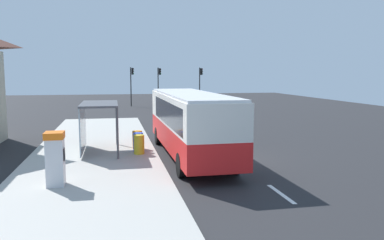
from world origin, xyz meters
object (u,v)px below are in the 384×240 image
at_px(sedan_near, 170,98).
at_px(ticket_machine, 55,158).
at_px(recycling_bin_orange, 137,140).
at_px(bus_shelter, 93,115).
at_px(recycling_bin_blue, 138,142).
at_px(traffic_light_median, 159,80).
at_px(traffic_light_near_side, 200,80).
at_px(recycling_bin_yellow, 139,144).
at_px(traffic_light_far_side, 132,80).
at_px(white_van, 182,98).
at_px(bus, 190,121).

xyz_separation_m(sedan_near, ticket_machine, (-9.78, -39.35, 0.38)).
bearing_deg(recycling_bin_orange, bus_shelter, -168.34).
height_order(recycling_bin_blue, traffic_light_median, traffic_light_median).
relative_size(traffic_light_near_side, traffic_light_median, 1.00).
relative_size(recycling_bin_yellow, traffic_light_median, 0.20).
distance_m(ticket_machine, recycling_bin_blue, 6.61).
distance_m(recycling_bin_blue, recycling_bin_orange, 0.70).
xyz_separation_m(recycling_bin_yellow, traffic_light_far_side, (1.10, 30.49, 2.59)).
xyz_separation_m(white_van, sedan_near, (0.10, 10.11, -0.55)).
distance_m(ticket_machine, traffic_light_near_side, 37.11).
bearing_deg(traffic_light_far_side, bus_shelter, -96.40).
height_order(traffic_light_far_side, bus_shelter, traffic_light_far_side).
height_order(traffic_light_near_side, bus_shelter, traffic_light_near_side).
distance_m(white_van, traffic_light_far_side, 8.43).
distance_m(sedan_near, bus_shelter, 34.53).
height_order(bus, traffic_light_far_side, traffic_light_far_side).
relative_size(bus, recycling_bin_blue, 11.62).
bearing_deg(recycling_bin_orange, white_van, 74.33).
height_order(white_van, sedan_near, white_van).
relative_size(white_van, bus_shelter, 1.30).
distance_m(sedan_near, ticket_machine, 40.55).
distance_m(sedan_near, traffic_light_far_side, 7.06).
xyz_separation_m(white_van, ticket_machine, (-9.68, -29.23, -0.17)).
height_order(ticket_machine, bus_shelter, bus_shelter).
bearing_deg(ticket_machine, recycling_bin_orange, 62.90).
distance_m(ticket_machine, traffic_light_median, 37.21).
bearing_deg(recycling_bin_yellow, traffic_light_far_side, 87.93).
relative_size(traffic_light_far_side, bus_shelter, 1.22).
bearing_deg(recycling_bin_orange, traffic_light_far_side, 87.83).
distance_m(recycling_bin_yellow, traffic_light_near_side, 31.34).
height_order(ticket_machine, recycling_bin_orange, ticket_machine).
xyz_separation_m(recycling_bin_blue, bus_shelter, (-2.21, 0.24, 1.44)).
bearing_deg(white_van, recycling_bin_orange, -105.67).
height_order(sedan_near, recycling_bin_orange, sedan_near).
bearing_deg(bus, sedan_near, 83.41).
xyz_separation_m(sedan_near, recycling_bin_yellow, (-6.50, -34.33, -0.14)).
relative_size(sedan_near, ticket_machine, 2.29).
bearing_deg(sedan_near, recycling_bin_orange, -101.16).
relative_size(sedan_near, recycling_bin_blue, 4.68).
bearing_deg(ticket_machine, white_van, 71.68).
bearing_deg(sedan_near, traffic_light_median, -121.93).
relative_size(bus, traffic_light_median, 2.28).
height_order(white_van, traffic_light_far_side, traffic_light_far_side).
xyz_separation_m(sedan_near, recycling_bin_blue, (-6.50, -33.63, -0.14)).
bearing_deg(traffic_light_near_side, recycling_bin_blue, -108.50).
xyz_separation_m(traffic_light_near_side, traffic_light_far_side, (-8.60, 0.80, 0.02)).
xyz_separation_m(white_van, recycling_bin_orange, (-6.40, -22.82, -0.69)).
xyz_separation_m(recycling_bin_blue, traffic_light_far_side, (1.10, 29.79, 2.59)).
bearing_deg(white_van, ticket_machine, -108.32).
distance_m(white_van, recycling_bin_yellow, 25.06).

